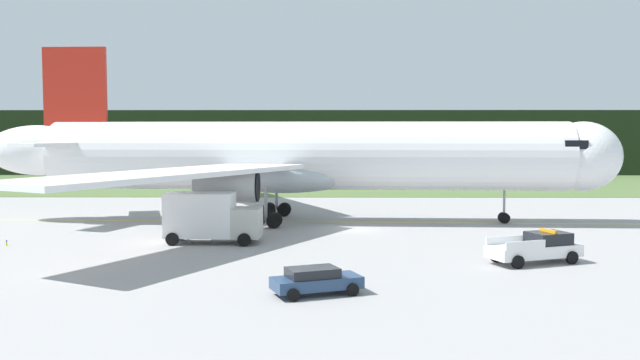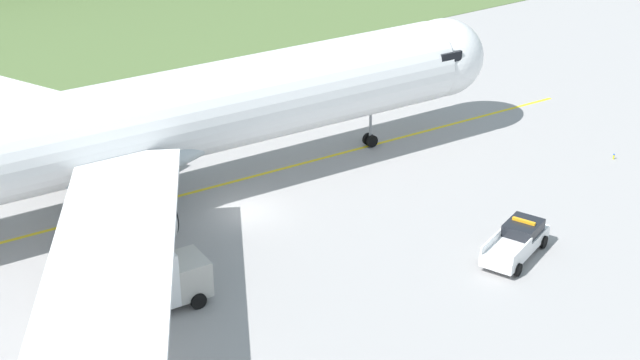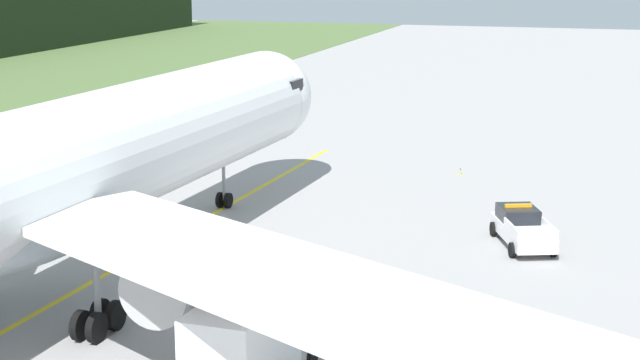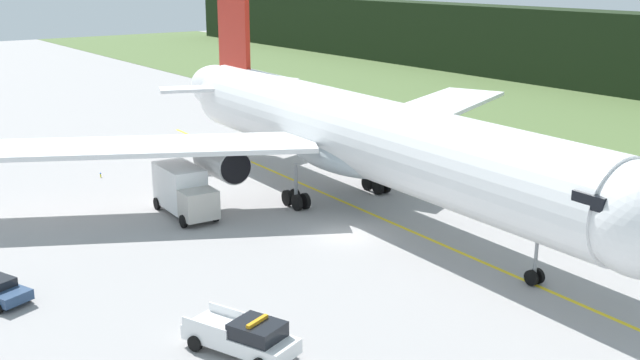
{
  "view_description": "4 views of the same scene",
  "coord_description": "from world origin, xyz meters",
  "views": [
    {
      "loc": [
        -2.17,
        -53.49,
        7.77
      ],
      "look_at": [
        -2.68,
        5.01,
        3.53
      ],
      "focal_mm": 38.51,
      "sensor_mm": 36.0,
      "label": 1
    },
    {
      "loc": [
        -26.34,
        -46.35,
        28.09
      ],
      "look_at": [
        2.13,
        -5.22,
        3.73
      ],
      "focal_mm": 53.14,
      "sensor_mm": 36.0,
      "label": 2
    },
    {
      "loc": [
        -39.36,
        -18.09,
        14.61
      ],
      "look_at": [
        2.59,
        -5.23,
        4.5
      ],
      "focal_mm": 56.01,
      "sensor_mm": 36.0,
      "label": 3
    },
    {
      "loc": [
        37.98,
        -29.21,
        17.18
      ],
      "look_at": [
        1.28,
        -2.88,
        4.58
      ],
      "focal_mm": 42.69,
      "sensor_mm": 36.0,
      "label": 4
    }
  ],
  "objects": [
    {
      "name": "ops_pickup_truck",
      "position": [
        10.23,
        -13.59,
        0.9
      ],
      "size": [
        5.91,
        3.88,
        1.94
      ],
      "color": "white",
      "rests_on": "ground"
    },
    {
      "name": "taxiway_edge_light_east",
      "position": [
        25.57,
        -8.01,
        0.24
      ],
      "size": [
        0.12,
        0.12,
        0.43
      ],
      "color": "yellow",
      "rests_on": "ground"
    },
    {
      "name": "airliner",
      "position": [
        -4.26,
        4.47,
        5.45
      ],
      "size": [
        54.07,
        51.62,
        14.85
      ],
      "color": "white",
      "rests_on": "ground"
    },
    {
      "name": "catering_truck",
      "position": [
        -10.16,
        -6.7,
        1.83
      ],
      "size": [
        6.64,
        2.93,
        3.65
      ],
      "color": "#B6B1A9",
      "rests_on": "ground"
    },
    {
      "name": "taxiway_centerline_main",
      "position": [
        -3.66,
        4.44,
        0.0
      ],
      "size": [
        69.18,
        3.31,
        0.01
      ],
      "primitive_type": "cube",
      "rotation": [
        0.0,
        0.0,
        -0.04
      ],
      "color": "yellow",
      "rests_on": "ground"
    },
    {
      "name": "ground",
      "position": [
        0.0,
        0.0,
        0.0
      ],
      "size": [
        320.0,
        320.0,
        0.0
      ],
      "primitive_type": "plane",
      "color": "#989595"
    },
    {
      "name": "grass_verge",
      "position": [
        0.0,
        47.78,
        0.02
      ],
      "size": [
        320.0,
        44.37,
        0.04
      ],
      "primitive_type": "cube",
      "color": "#506838",
      "rests_on": "ground"
    }
  ]
}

